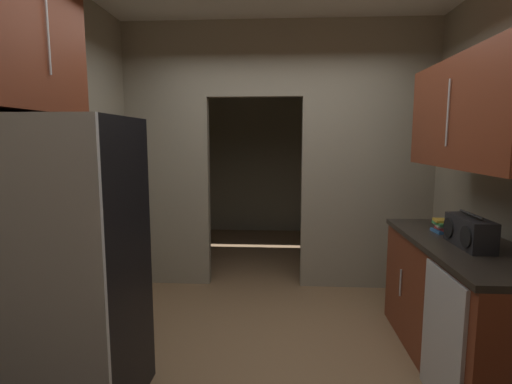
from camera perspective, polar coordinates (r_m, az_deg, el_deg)
ground at (r=3.16m, az=2.70°, el=-23.25°), size 20.00×20.00×0.00m
kitchen_partition at (r=4.30m, az=4.10°, el=6.44°), size 3.30×0.12×2.84m
adjoining_room_shell at (r=6.15m, az=3.26°, el=5.76°), size 3.30×2.72×2.84m
refrigerator at (r=2.62m, az=-26.24°, el=-9.74°), size 0.84×0.73×1.75m
lower_cabinet_run at (r=3.26m, az=27.51°, el=-14.24°), size 0.66×1.65×0.91m
dishwasher at (r=2.76m, az=25.15°, el=-18.82°), size 0.02×0.56×0.85m
upper_cabinet_counterside at (r=3.05m, az=29.08°, el=9.93°), size 0.36×1.49×0.74m
upper_cabinet_fridgeside at (r=2.80m, az=-31.23°, el=20.57°), size 0.36×0.93×1.04m
boombox at (r=3.00m, az=28.35°, el=-5.09°), size 0.17×0.44×0.23m
book_stack at (r=3.37m, az=25.34°, el=-4.43°), size 0.14×0.18×0.10m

